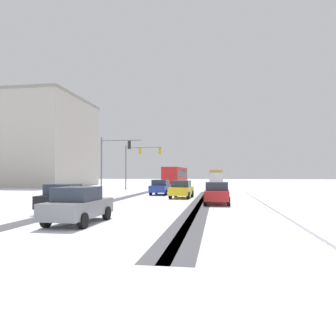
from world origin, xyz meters
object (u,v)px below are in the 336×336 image
object	(u,v)px
car_yellow_cab_second	(182,189)
bus_oncoming	(175,176)
car_blue_lead	(161,187)
car_red_third	(217,193)
box_truck_delivery	(216,178)
office_building_far_left_block	(30,143)
traffic_signal_near_left	(112,156)
traffic_signal_far_left	(138,158)
car_grey_fifth	(78,205)
car_black_fourth	(64,198)

from	to	relation	value
car_yellow_cab_second	bus_oncoming	bearing A→B (deg)	98.74
car_blue_lead	car_red_third	xyz separation A→B (m)	(6.00, -10.25, 0.00)
car_blue_lead	car_yellow_cab_second	size ratio (longest dim) A/B	0.99
box_truck_delivery	office_building_far_left_block	xyz separation A→B (m)	(-35.30, 1.04, 6.68)
traffic_signal_near_left	car_blue_lead	world-z (taller)	traffic_signal_near_left
car_yellow_cab_second	office_building_far_left_block	distance (m)	42.62
car_red_third	bus_oncoming	bearing A→B (deg)	103.10
bus_oncoming	car_red_third	bearing A→B (deg)	-76.90
traffic_signal_near_left	box_truck_delivery	size ratio (longest dim) A/B	0.87
traffic_signal_near_left	car_blue_lead	bearing A→B (deg)	-12.92
bus_oncoming	car_yellow_cab_second	bearing A→B (deg)	-81.26
traffic_signal_near_left	traffic_signal_far_left	xyz separation A→B (m)	(0.62, 9.84, 0.27)
office_building_far_left_block	car_grey_fifth	bearing A→B (deg)	-55.58
car_grey_fifth	car_yellow_cab_second	bearing A→B (deg)	80.04
car_blue_lead	box_truck_delivery	xyz separation A→B (m)	(5.83, 21.33, 0.82)
car_grey_fifth	box_truck_delivery	world-z (taller)	box_truck_delivery
traffic_signal_near_left	car_grey_fifth	distance (m)	22.96
traffic_signal_near_left	car_red_third	bearing A→B (deg)	-44.18
box_truck_delivery	office_building_far_left_block	size ratio (longest dim) A/B	0.36
car_grey_fifth	office_building_far_left_block	bearing A→B (deg)	124.42
car_grey_fifth	office_building_far_left_block	size ratio (longest dim) A/B	0.20
traffic_signal_far_left	box_truck_delivery	bearing A→B (deg)	42.23
car_black_fourth	box_truck_delivery	distance (m)	38.67
car_grey_fifth	box_truck_delivery	xyz separation A→B (m)	(5.90, 41.87, 0.82)
car_blue_lead	bus_oncoming	xyz separation A→B (m)	(-0.96, 19.65, 1.18)
traffic_signal_near_left	car_red_third	xyz separation A→B (m)	(11.95, -11.61, -3.53)
car_yellow_cab_second	car_red_third	xyz separation A→B (m)	(3.25, -5.74, 0.00)
office_building_far_left_block	car_red_third	bearing A→B (deg)	-42.60
bus_oncoming	car_black_fourth	bearing A→B (deg)	-93.02
box_truck_delivery	office_building_far_left_block	distance (m)	35.94
traffic_signal_far_left	car_yellow_cab_second	size ratio (longest dim) A/B	1.55
traffic_signal_near_left	car_black_fourth	xyz separation A→B (m)	(3.09, -17.71, -3.53)
office_building_far_left_block	box_truck_delivery	bearing A→B (deg)	-1.69
traffic_signal_near_left	office_building_far_left_block	world-z (taller)	office_building_far_left_block
traffic_signal_near_left	car_blue_lead	size ratio (longest dim) A/B	1.56
car_blue_lead	car_yellow_cab_second	bearing A→B (deg)	-58.56
car_red_third	box_truck_delivery	xyz separation A→B (m)	(-0.17, 31.58, 0.82)
car_yellow_cab_second	office_building_far_left_block	size ratio (longest dim) A/B	0.20
traffic_signal_far_left	car_grey_fifth	distance (m)	32.40
car_blue_lead	car_black_fourth	world-z (taller)	same
traffic_signal_far_left	car_black_fourth	size ratio (longest dim) A/B	1.55
car_red_third	office_building_far_left_block	xyz separation A→B (m)	(-35.47, 32.62, 7.50)
car_red_third	office_building_far_left_block	world-z (taller)	office_building_far_left_block
car_red_third	office_building_far_left_block	size ratio (longest dim) A/B	0.20
car_yellow_cab_second	car_red_third	distance (m)	6.59
bus_oncoming	box_truck_delivery	xyz separation A→B (m)	(6.79, 1.68, -0.36)
traffic_signal_near_left	box_truck_delivery	distance (m)	23.34
box_truck_delivery	car_yellow_cab_second	bearing A→B (deg)	-96.80
car_grey_fifth	bus_oncoming	bearing A→B (deg)	91.28
traffic_signal_far_left	office_building_far_left_block	xyz separation A→B (m)	(-24.14, 11.17, 3.70)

